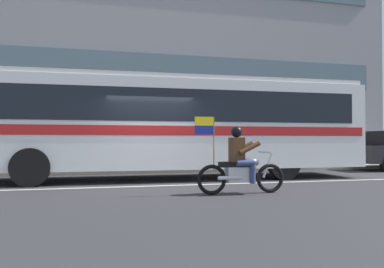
% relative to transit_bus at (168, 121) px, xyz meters
% --- Properties ---
extents(ground_plane, '(60.00, 60.00, 0.00)m').
position_rel_transit_bus_xyz_m(ground_plane, '(-0.72, -1.19, -1.88)').
color(ground_plane, '#2B2B2D').
extents(sidewalk_curb, '(28.00, 3.80, 0.15)m').
position_rel_transit_bus_xyz_m(sidewalk_curb, '(-0.72, 3.91, -1.81)').
color(sidewalk_curb, '#A39E93').
rests_on(sidewalk_curb, ground_plane).
extents(lane_center_stripe, '(26.60, 0.14, 0.01)m').
position_rel_transit_bus_xyz_m(lane_center_stripe, '(-0.72, -1.79, -1.88)').
color(lane_center_stripe, silver).
rests_on(lane_center_stripe, ground_plane).
extents(office_building_facade, '(28.00, 0.89, 13.44)m').
position_rel_transit_bus_xyz_m(office_building_facade, '(-0.72, 6.20, 4.84)').
color(office_building_facade, gray).
rests_on(office_building_facade, ground_plane).
extents(transit_bus, '(12.77, 2.79, 3.22)m').
position_rel_transit_bus_xyz_m(transit_bus, '(0.00, 0.00, 0.00)').
color(transit_bus, white).
rests_on(transit_bus, ground_plane).
extents(motorcycle_with_rider, '(2.20, 0.64, 1.78)m').
position_rel_transit_bus_xyz_m(motorcycle_with_rider, '(1.03, -3.78, -1.22)').
color(motorcycle_with_rider, black).
rests_on(motorcycle_with_rider, ground_plane).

